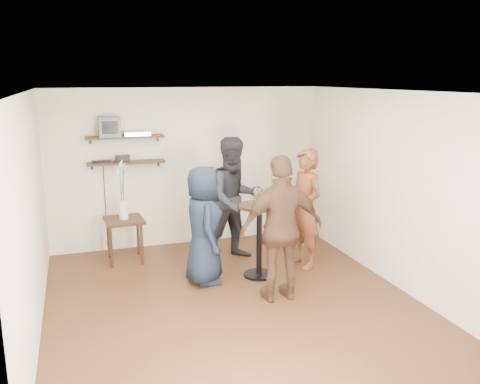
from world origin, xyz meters
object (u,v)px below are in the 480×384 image
at_px(person_plaid, 305,209).
at_px(person_navy, 203,225).
at_px(radio, 123,158).
at_px(person_dark, 235,199).
at_px(dvd_deck, 137,134).
at_px(drinks_table, 259,230).
at_px(crt_monitor, 109,127).
at_px(person_brown, 282,229).
at_px(side_table, 124,226).

relative_size(person_plaid, person_navy, 1.09).
distance_m(radio, person_dark, 1.89).
bearing_deg(dvd_deck, drinks_table, -49.52).
bearing_deg(person_dark, crt_monitor, 145.05).
height_order(crt_monitor, radio, crt_monitor).
xyz_separation_m(person_plaid, person_navy, (-1.56, -0.13, -0.07)).
distance_m(person_dark, person_navy, 1.02).
relative_size(drinks_table, person_brown, 0.56).
height_order(dvd_deck, person_plaid, dvd_deck).
xyz_separation_m(radio, drinks_table, (1.67, -1.68, -0.85)).
bearing_deg(side_table, dvd_deck, 57.61).
bearing_deg(person_plaid, person_navy, -97.49).
bearing_deg(drinks_table, person_brown, -89.69).
bearing_deg(radio, dvd_deck, 0.00).
distance_m(dvd_deck, side_table, 1.45).
bearing_deg(radio, person_brown, -55.90).
bearing_deg(person_dark, radio, 142.47).
relative_size(person_dark, person_navy, 1.17).
xyz_separation_m(person_plaid, person_brown, (-0.77, -0.96, 0.04)).
bearing_deg(person_navy, crt_monitor, 35.25).
xyz_separation_m(side_table, person_navy, (0.95, -1.16, 0.25)).
bearing_deg(person_dark, person_plaid, -42.66).
bearing_deg(person_navy, person_brown, -133.56).
bearing_deg(person_brown, person_plaid, -128.95).
distance_m(side_table, person_navy, 1.52).
height_order(radio, person_plaid, person_plaid).
xyz_separation_m(side_table, drinks_table, (1.74, -1.19, 0.11)).
xyz_separation_m(drinks_table, person_plaid, (0.77, 0.17, 0.21)).
xyz_separation_m(crt_monitor, person_brown, (1.85, -2.47, -1.09)).
distance_m(person_dark, person_brown, 1.58).
bearing_deg(radio, crt_monitor, 180.00).
bearing_deg(side_table, person_brown, -48.69).
distance_m(dvd_deck, person_plaid, 2.86).
height_order(drinks_table, person_brown, person_brown).
height_order(dvd_deck, person_dark, dvd_deck).
height_order(radio, person_dark, person_dark).
bearing_deg(person_plaid, side_table, -124.57).
bearing_deg(dvd_deck, person_navy, -68.67).
relative_size(drinks_table, person_dark, 0.55).
bearing_deg(crt_monitor, dvd_deck, 0.00).
bearing_deg(person_brown, person_dark, -86.29).
bearing_deg(crt_monitor, radio, 0.00).
xyz_separation_m(side_table, person_plaid, (2.51, -1.02, 0.32)).
bearing_deg(dvd_deck, radio, 180.00).
xyz_separation_m(dvd_deck, side_table, (-0.31, -0.48, -1.34)).
relative_size(radio, person_brown, 0.12).
xyz_separation_m(crt_monitor, radio, (0.18, 0.00, -0.50)).
bearing_deg(person_brown, crt_monitor, -53.49).
height_order(person_dark, person_brown, person_dark).
bearing_deg(radio, drinks_table, -45.18).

